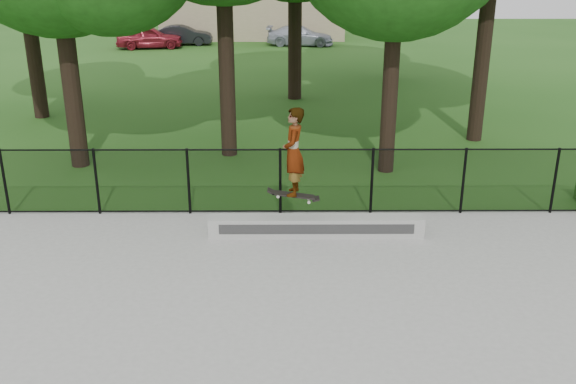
# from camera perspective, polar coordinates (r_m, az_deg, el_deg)

# --- Properties ---
(ground) EXTENTS (100.00, 100.00, 0.00)m
(ground) POSITION_cam_1_polar(r_m,az_deg,el_deg) (9.11, -0.90, -16.61)
(ground) COLOR #225217
(ground) RESTS_ON ground
(concrete_slab) EXTENTS (14.00, 12.00, 0.06)m
(concrete_slab) POSITION_cam_1_polar(r_m,az_deg,el_deg) (9.09, -0.90, -16.46)
(concrete_slab) COLOR gray
(concrete_slab) RESTS_ON ground
(grind_ledge) EXTENTS (4.36, 0.40, 0.41)m
(grind_ledge) POSITION_cam_1_polar(r_m,az_deg,el_deg) (13.06, 2.51, -3.05)
(grind_ledge) COLOR #B1B2AD
(grind_ledge) RESTS_ON concrete_slab
(car_a) EXTENTS (4.08, 2.17, 1.33)m
(car_a) POSITION_cam_1_polar(r_m,az_deg,el_deg) (40.41, -12.23, 13.30)
(car_a) COLOR maroon
(car_a) RESTS_ON ground
(car_b) EXTENTS (3.32, 1.36, 1.20)m
(car_b) POSITION_cam_1_polar(r_m,az_deg,el_deg) (41.60, -9.35, 13.59)
(car_b) COLOR black
(car_b) RESTS_ON ground
(car_c) EXTENTS (3.90, 2.00, 1.19)m
(car_c) POSITION_cam_1_polar(r_m,az_deg,el_deg) (40.80, 1.09, 13.71)
(car_c) COLOR #A4A8BA
(car_c) RESTS_ON ground
(skater_airborne) EXTENTS (0.84, 0.66, 1.86)m
(skater_airborne) POSITION_cam_1_polar(r_m,az_deg,el_deg) (12.21, 0.50, 3.45)
(skater_airborne) COLOR black
(skater_airborne) RESTS_ON ground
(chainlink_fence) EXTENTS (16.06, 0.06, 1.50)m
(chainlink_fence) POSITION_cam_1_polar(r_m,az_deg,el_deg) (13.96, -0.69, 0.96)
(chainlink_fence) COLOR black
(chainlink_fence) RESTS_ON concrete_slab
(distant_building) EXTENTS (12.40, 6.40, 4.30)m
(distant_building) POSITION_cam_1_polar(r_m,az_deg,el_deg) (45.42, -3.08, 16.38)
(distant_building) COLOR tan
(distant_building) RESTS_ON ground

